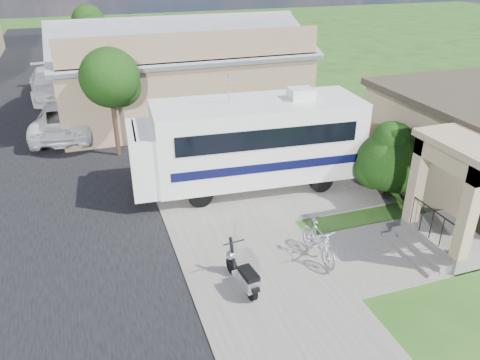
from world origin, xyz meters
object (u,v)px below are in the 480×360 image
object	(u,v)px
scooter	(243,274)
garden_hose	(402,237)
shrub	(388,158)
pickup_truck	(67,117)
bicycle	(318,243)
van	(51,84)
motorhome	(249,141)

from	to	relation	value
scooter	garden_hose	xyz separation A→B (m)	(5.37, 0.65, -0.40)
shrub	scooter	distance (m)	7.36
pickup_truck	garden_hose	size ratio (longest dim) A/B	13.35
bicycle	garden_hose	distance (m)	2.97
bicycle	scooter	bearing A→B (deg)	-169.34
scooter	van	bearing A→B (deg)	96.75
shrub	garden_hose	xyz separation A→B (m)	(-1.13, -2.67, -1.34)
shrub	pickup_truck	distance (m)	14.87
shrub	pickup_truck	size ratio (longest dim) A/B	0.48
shrub	van	size ratio (longest dim) A/B	0.49
bicycle	pickup_truck	xyz separation A→B (m)	(-6.54, 13.16, 0.26)
motorhome	garden_hose	bearing A→B (deg)	-53.02
motorhome	scooter	bearing A→B (deg)	-107.00
motorhome	scooter	world-z (taller)	motorhome
motorhome	bicycle	world-z (taller)	motorhome
garden_hose	van	bearing A→B (deg)	117.49
van	bicycle	bearing A→B (deg)	-73.49
motorhome	shrub	xyz separation A→B (m)	(4.34, -2.28, -0.37)
shrub	pickup_truck	bearing A→B (deg)	135.58
scooter	bicycle	xyz separation A→B (m)	(2.43, 0.57, 0.06)
scooter	bicycle	distance (m)	2.50
scooter	bicycle	size ratio (longest dim) A/B	0.92
pickup_truck	shrub	bearing A→B (deg)	143.82
garden_hose	motorhome	bearing A→B (deg)	122.85
pickup_truck	van	distance (m)	6.90
pickup_truck	van	size ratio (longest dim) A/B	1.03
van	garden_hose	size ratio (longest dim) A/B	13.00
motorhome	pickup_truck	world-z (taller)	motorhome
motorhome	van	size ratio (longest dim) A/B	1.47
van	garden_hose	world-z (taller)	van
motorhome	bicycle	size ratio (longest dim) A/B	4.57
van	motorhome	bearing A→B (deg)	-68.28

